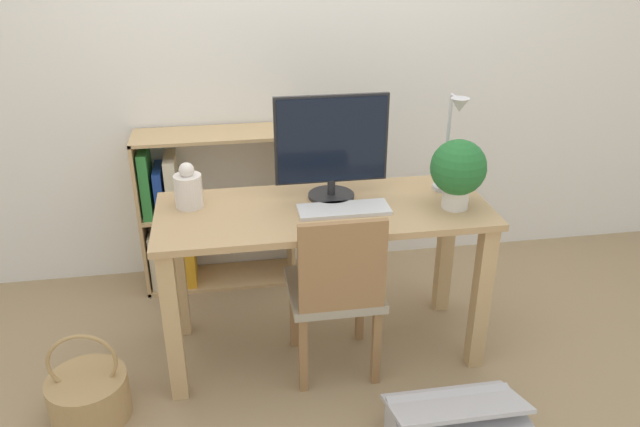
{
  "coord_description": "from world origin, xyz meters",
  "views": [
    {
      "loc": [
        -0.42,
        -2.43,
        1.9
      ],
      "look_at": [
        0.0,
        0.1,
        0.67
      ],
      "focal_mm": 35.0,
      "sensor_mm": 36.0,
      "label": 1
    }
  ],
  "objects": [
    {
      "name": "vase",
      "position": [
        -0.58,
        0.11,
        0.83
      ],
      "size": [
        0.12,
        0.12,
        0.2
      ],
      "color": "silver",
      "rests_on": "desk"
    },
    {
      "name": "monitor",
      "position": [
        0.05,
        0.11,
        1.0
      ],
      "size": [
        0.5,
        0.21,
        0.47
      ],
      "color": "#232326",
      "rests_on": "desk"
    },
    {
      "name": "chair",
      "position": [
        0.02,
        -0.19,
        0.45
      ],
      "size": [
        0.4,
        0.4,
        0.83
      ],
      "rotation": [
        0.0,
        0.0,
        0.14
      ],
      "color": "#9E937F",
      "rests_on": "ground_plane"
    },
    {
      "name": "keyboard",
      "position": [
        0.08,
        -0.05,
        0.76
      ],
      "size": [
        0.4,
        0.15,
        0.02
      ],
      "color": "silver",
      "rests_on": "desk"
    },
    {
      "name": "desk_lamp",
      "position": [
        0.58,
        0.06,
        1.03
      ],
      "size": [
        0.1,
        0.19,
        0.46
      ],
      "color": "#B7B7BC",
      "rests_on": "desk"
    },
    {
      "name": "bookshelf",
      "position": [
        -0.63,
        0.72,
        0.4
      ],
      "size": [
        0.82,
        0.28,
        0.88
      ],
      "color": "tan",
      "rests_on": "ground_plane"
    },
    {
      "name": "potted_plant",
      "position": [
        0.57,
        -0.09,
        0.92
      ],
      "size": [
        0.24,
        0.24,
        0.31
      ],
      "color": "silver",
      "rests_on": "desk"
    },
    {
      "name": "wall_back",
      "position": [
        0.0,
        0.89,
        1.3
      ],
      "size": [
        8.0,
        0.05,
        2.6
      ],
      "color": "silver",
      "rests_on": "ground_plane"
    },
    {
      "name": "basket",
      "position": [
        -1.04,
        -0.3,
        0.11
      ],
      "size": [
        0.33,
        0.33,
        0.41
      ],
      "color": "tan",
      "rests_on": "ground_plane"
    },
    {
      "name": "ground_plane",
      "position": [
        0.0,
        0.0,
        0.0
      ],
      "size": [
        10.0,
        10.0,
        0.0
      ],
      "primitive_type": "plane",
      "color": "#997F5B"
    },
    {
      "name": "desk",
      "position": [
        0.0,
        0.0,
        0.6
      ],
      "size": [
        1.46,
        0.58,
        0.75
      ],
      "color": "tan",
      "rests_on": "ground_plane"
    }
  ]
}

